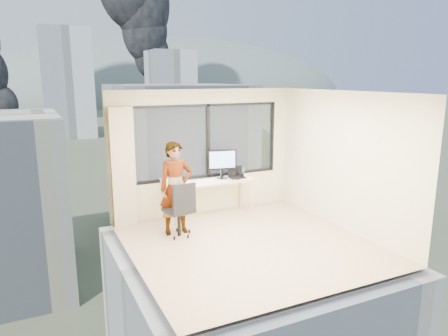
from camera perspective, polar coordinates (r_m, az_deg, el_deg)
floor at (r=7.36m, az=3.41°, el=-10.31°), size 4.00×4.00×0.01m
ceiling at (r=6.79m, az=3.69°, el=10.36°), size 4.00×4.00×0.01m
wall_front at (r=5.36m, az=13.99°, el=-4.67°), size 4.00×0.01×2.60m
wall_left at (r=6.27m, az=-12.68°, el=-2.13°), size 0.01×4.00×2.60m
wall_right at (r=8.11m, az=16.01°, el=0.97°), size 0.01×4.00×2.60m
window_wall at (r=8.71m, az=-2.54°, el=3.72°), size 3.30×0.16×1.55m
curtain at (r=8.15m, az=-13.71°, el=0.08°), size 0.45×0.14×2.30m
desk at (r=8.64m, az=-1.89°, el=-4.17°), size 1.80×0.60×0.75m
chair at (r=7.56m, az=-6.25°, el=-5.54°), size 0.62×0.62×1.04m
person at (r=7.64m, az=-6.62°, el=-2.74°), size 0.64×0.43×1.71m
monitor at (r=8.70m, az=-0.26°, el=0.61°), size 0.63×0.24×0.62m
game_console at (r=8.47m, az=-7.45°, el=-1.69°), size 0.40×0.37×0.08m
laptop at (r=8.76m, az=1.86°, el=-0.67°), size 0.34×0.36×0.22m
cellphone at (r=8.65m, az=1.96°, el=-1.54°), size 0.11×0.07×0.01m
pen_cup at (r=8.80m, az=2.55°, el=-1.04°), size 0.07×0.07×0.09m
handbag at (r=9.03m, az=2.23°, el=-0.39°), size 0.24×0.14×0.18m
exterior_ground at (r=127.09m, az=-23.84°, el=3.76°), size 400.00×400.00×0.04m
near_bldg_b at (r=47.35m, az=-6.19°, el=1.60°), size 14.00×13.00×16.00m
near_bldg_c at (r=49.00m, az=18.39°, el=-2.20°), size 12.00×10.00×10.00m
far_tower_b at (r=126.45m, az=-20.77°, el=10.81°), size 13.00×13.00×30.00m
far_tower_c at (r=153.77m, az=-7.33°, el=10.90°), size 15.00×15.00×26.00m
hill_b at (r=342.33m, az=-8.03°, el=9.49°), size 300.00×220.00×96.00m
tree_b at (r=27.90m, az=-7.88°, el=-13.95°), size 7.60×7.60×9.00m
tree_c at (r=53.76m, az=3.26°, el=-0.31°), size 8.40×8.40×10.00m
smoke_plume_b at (r=186.91m, az=-7.57°, el=19.76°), size 30.00×18.00×70.00m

